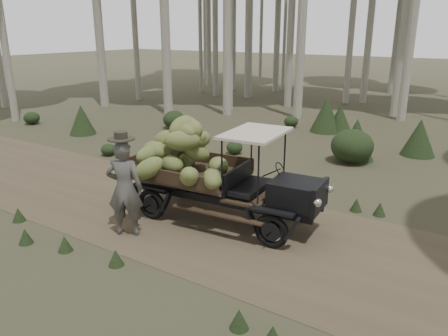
{
  "coord_description": "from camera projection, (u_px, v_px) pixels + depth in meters",
  "views": [
    {
      "loc": [
        4.48,
        -6.79,
        3.84
      ],
      "look_at": [
        -0.14,
        0.3,
        1.14
      ],
      "focal_mm": 35.0,
      "sensor_mm": 36.0,
      "label": 1
    }
  ],
  "objects": [
    {
      "name": "farmer",
      "position": [
        125.0,
        187.0,
        8.28
      ],
      "size": [
        0.82,
        0.73,
        2.06
      ],
      "rotation": [
        0.0,
        0.0,
        3.64
      ],
      "color": "#4F4D48",
      "rests_on": "ground"
    },
    {
      "name": "banana_truck",
      "position": [
        198.0,
        160.0,
        9.06
      ],
      "size": [
        4.48,
        2.24,
        2.21
      ],
      "rotation": [
        0.0,
        0.0,
        0.08
      ],
      "color": "black",
      "rests_on": "ground"
    },
    {
      "name": "dirt_track",
      "position": [
        222.0,
        226.0,
        8.92
      ],
      "size": [
        70.0,
        4.0,
        0.01
      ],
      "primitive_type": "cube",
      "color": "brown",
      "rests_on": "ground"
    },
    {
      "name": "undergrowth",
      "position": [
        325.0,
        204.0,
        8.55
      ],
      "size": [
        24.54,
        21.89,
        1.39
      ],
      "color": "#233319",
      "rests_on": "ground"
    },
    {
      "name": "ground",
      "position": [
        222.0,
        226.0,
        8.92
      ],
      "size": [
        120.0,
        120.0,
        0.0
      ],
      "primitive_type": "plane",
      "color": "#473D2B",
      "rests_on": "ground"
    }
  ]
}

